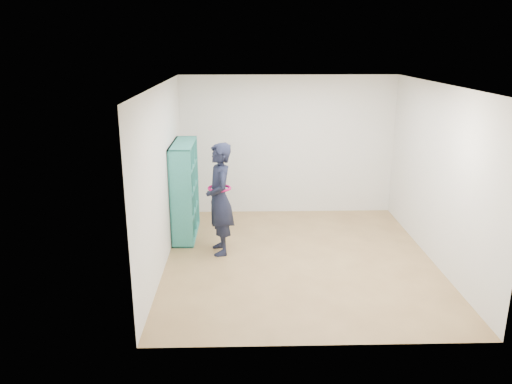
{
  "coord_description": "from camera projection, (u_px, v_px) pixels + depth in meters",
  "views": [
    {
      "loc": [
        -0.84,
        -6.94,
        3.16
      ],
      "look_at": [
        -0.65,
        0.3,
        0.98
      ],
      "focal_mm": 35.0,
      "sensor_mm": 36.0,
      "label": 1
    }
  ],
  "objects": [
    {
      "name": "wall_left",
      "position": [
        162.0,
        177.0,
        7.15
      ],
      "size": [
        0.02,
        4.5,
        2.6
      ],
      "primitive_type": "cube",
      "color": "silver",
      "rests_on": "floor"
    },
    {
      "name": "wall_back",
      "position": [
        288.0,
        146.0,
        9.35
      ],
      "size": [
        4.0,
        0.02,
        2.6
      ],
      "primitive_type": "cube",
      "color": "silver",
      "rests_on": "floor"
    },
    {
      "name": "smartphone",
      "position": [
        210.0,
        191.0,
        7.61
      ],
      "size": [
        0.04,
        0.09,
        0.13
      ],
      "rotation": [
        0.28,
        0.0,
        0.33
      ],
      "color": "silver",
      "rests_on": "person"
    },
    {
      "name": "wall_front",
      "position": [
        326.0,
        234.0,
        5.04
      ],
      "size": [
        4.0,
        0.02,
        2.6
      ],
      "primitive_type": "cube",
      "color": "silver",
      "rests_on": "floor"
    },
    {
      "name": "person",
      "position": [
        220.0,
        199.0,
        7.59
      ],
      "size": [
        0.54,
        0.7,
        1.73
      ],
      "rotation": [
        0.0,
        0.0,
        -1.37
      ],
      "color": "black",
      "rests_on": "floor"
    },
    {
      "name": "ceiling",
      "position": [
        304.0,
        85.0,
        6.82
      ],
      "size": [
        4.5,
        4.5,
        0.0
      ],
      "primitive_type": "plane",
      "color": "white",
      "rests_on": "wall_back"
    },
    {
      "name": "floor",
      "position": [
        299.0,
        259.0,
        7.57
      ],
      "size": [
        4.5,
        4.5,
        0.0
      ],
      "primitive_type": "plane",
      "color": "olive",
      "rests_on": "ground"
    },
    {
      "name": "wall_right",
      "position": [
        438.0,
        176.0,
        7.25
      ],
      "size": [
        0.02,
        4.5,
        2.6
      ],
      "primitive_type": "cube",
      "color": "silver",
      "rests_on": "floor"
    },
    {
      "name": "bookshelf",
      "position": [
        183.0,
        191.0,
        8.32
      ],
      "size": [
        0.35,
        1.2,
        1.6
      ],
      "color": "#287D71",
      "rests_on": "floor"
    }
  ]
}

